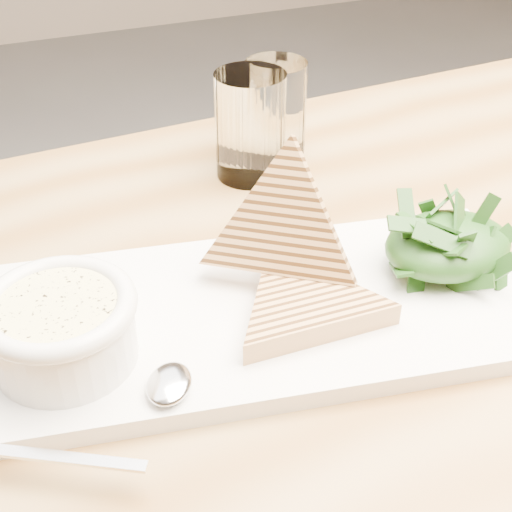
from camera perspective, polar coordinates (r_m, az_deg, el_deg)
name	(u,v)px	position (r m, az deg, el deg)	size (l,w,h in m)	color
table_top	(305,324)	(0.61, 3.92, -5.45)	(1.12, 0.75, 0.04)	#9C7745
table_leg_br	(483,305)	(1.29, 17.72, -3.74)	(0.06, 0.06, 0.73)	#9C7745
platter	(265,312)	(0.57, 0.76, -4.50)	(0.44, 0.20, 0.02)	white
soup_bowl	(63,336)	(0.53, -15.16, -6.20)	(0.10, 0.10, 0.04)	white
soup	(57,309)	(0.51, -15.60, -4.07)	(0.09, 0.09, 0.01)	#F4E691
bowl_rim	(57,306)	(0.51, -15.63, -3.89)	(0.11, 0.11, 0.01)	white
sandwich_flat	(304,305)	(0.55, 3.86, -3.92)	(0.15, 0.15, 0.02)	tan
sandwich_lean	(283,228)	(0.57, 2.14, 2.26)	(0.15, 0.15, 0.08)	tan
salad_base	(448,245)	(0.62, 15.09, 0.84)	(0.11, 0.09, 0.04)	black
arugula_pile	(449,240)	(0.61, 15.17, 1.27)	(0.11, 0.10, 0.05)	#29521E
spoon_bowl	(169,384)	(0.50, -6.96, -10.10)	(0.03, 0.04, 0.01)	silver
spoon_handle	(64,458)	(0.47, -15.10, -15.32)	(0.10, 0.01, 0.00)	silver
glass_near	(250,126)	(0.75, -0.46, 10.37)	(0.07, 0.07, 0.11)	white
glass_far	(275,108)	(0.80, 1.56, 11.76)	(0.07, 0.07, 0.10)	white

